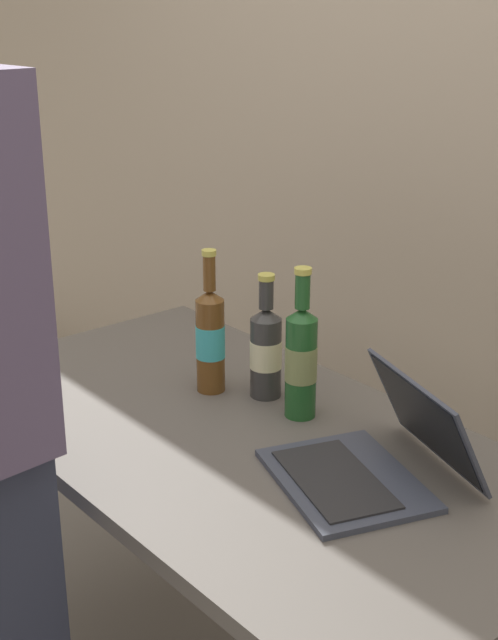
{
  "coord_description": "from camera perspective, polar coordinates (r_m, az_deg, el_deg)",
  "views": [
    {
      "loc": [
        1.23,
        -1.0,
        1.56
      ],
      "look_at": [
        0.03,
        0.0,
        0.98
      ],
      "focal_mm": 49.31,
      "sensor_mm": 36.0,
      "label": 1
    }
  ],
  "objects": [
    {
      "name": "desk",
      "position": [
        1.85,
        -0.64,
        -10.48
      ],
      "size": [
        1.39,
        0.73,
        0.73
      ],
      "color": "#56514C",
      "rests_on": "ground"
    },
    {
      "name": "laptop",
      "position": [
        1.63,
        8.12,
        -8.84
      ],
      "size": [
        0.4,
        0.41,
        0.19
      ],
      "color": "#383D4C",
      "rests_on": "desk"
    },
    {
      "name": "beer_bottle_green",
      "position": [
        1.9,
        1.1,
        -1.91
      ],
      "size": [
        0.07,
        0.07,
        0.28
      ],
      "color": "#333333",
      "rests_on": "desk"
    },
    {
      "name": "beer_bottle_amber",
      "position": [
        1.81,
        3.4,
        -2.52
      ],
      "size": [
        0.07,
        0.07,
        0.32
      ],
      "color": "#1E5123",
      "rests_on": "desk"
    },
    {
      "name": "beer_bottle_dark",
      "position": [
        1.92,
        -2.53,
        -1.13
      ],
      "size": [
        0.06,
        0.06,
        0.32
      ],
      "color": "brown",
      "rests_on": "desk"
    }
  ]
}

